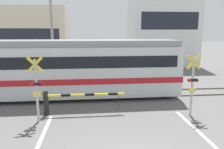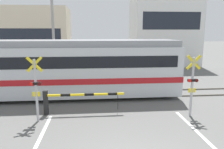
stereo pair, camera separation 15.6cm
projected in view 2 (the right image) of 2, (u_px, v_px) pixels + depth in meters
name	position (u px, v px, depth m)	size (l,w,h in m)	color
rail_track_near	(111.00, 98.00, 12.97)	(50.00, 0.10, 0.08)	#5B564C
rail_track_far	(109.00, 91.00, 14.37)	(50.00, 0.10, 0.08)	#5B564C
commuter_train	(18.00, 68.00, 12.84)	(19.05, 3.01, 3.41)	silver
crossing_barrier_near	(66.00, 99.00, 10.41)	(3.85, 0.20, 1.17)	black
crossing_barrier_far	(137.00, 73.00, 16.77)	(3.85, 0.20, 1.17)	black
crossing_signal_left	(36.00, 86.00, 9.38)	(0.68, 0.15, 2.88)	#B2B2B7
crossing_signal_right	(192.00, 83.00, 10.00)	(0.68, 0.15, 2.88)	#B2B2B7
pedestrian	(88.00, 68.00, 17.89)	(0.38, 0.22, 1.71)	#23232D
building_left_of_street	(37.00, 38.00, 24.58)	(7.28, 5.23, 6.48)	beige
building_right_of_street	(164.00, 26.00, 25.61)	(7.44, 5.23, 9.14)	white
utility_pole_streetside	(53.00, 33.00, 18.05)	(0.22, 0.22, 7.57)	gray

